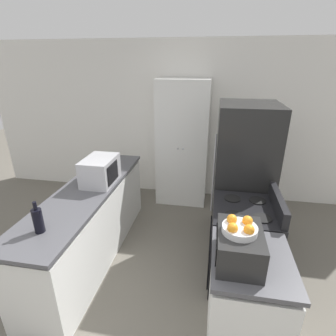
# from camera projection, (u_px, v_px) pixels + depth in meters

# --- Properties ---
(wall_back) EXTENTS (7.00, 0.06, 2.60)m
(wall_back) POSITION_uv_depth(u_px,v_px,m) (183.00, 123.00, 4.43)
(wall_back) COLOR white
(wall_back) RESTS_ON ground_plane
(counter_left) EXTENTS (0.60, 2.37, 0.91)m
(counter_left) POSITION_uv_depth(u_px,v_px,m) (91.00, 224.00, 3.17)
(counter_left) COLOR silver
(counter_left) RESTS_ON ground_plane
(counter_right) EXTENTS (0.60, 0.71, 0.91)m
(counter_right) POSITION_uv_depth(u_px,v_px,m) (245.00, 304.00, 2.12)
(counter_right) COLOR silver
(counter_right) RESTS_ON ground_plane
(pantry_cabinet) EXTENTS (0.82, 0.52, 2.03)m
(pantry_cabinet) POSITION_uv_depth(u_px,v_px,m) (182.00, 144.00, 4.26)
(pantry_cabinet) COLOR white
(pantry_cabinet) RESTS_ON ground_plane
(stove) EXTENTS (0.66, 0.70, 1.07)m
(stove) POSITION_uv_depth(u_px,v_px,m) (241.00, 245.00, 2.77)
(stove) COLOR black
(stove) RESTS_ON ground_plane
(refrigerator) EXTENTS (0.72, 0.80, 1.82)m
(refrigerator) POSITION_uv_depth(u_px,v_px,m) (242.00, 176.00, 3.31)
(refrigerator) COLOR black
(refrigerator) RESTS_ON ground_plane
(microwave) EXTENTS (0.34, 0.48, 0.31)m
(microwave) POSITION_uv_depth(u_px,v_px,m) (100.00, 171.00, 3.09)
(microwave) COLOR #B2B2B7
(microwave) RESTS_ON counter_left
(wine_bottle) EXTENTS (0.08, 0.08, 0.29)m
(wine_bottle) POSITION_uv_depth(u_px,v_px,m) (38.00, 220.00, 2.20)
(wine_bottle) COLOR black
(wine_bottle) RESTS_ON counter_left
(toaster_oven) EXTENTS (0.32, 0.45, 0.25)m
(toaster_oven) POSITION_uv_depth(u_px,v_px,m) (239.00, 246.00, 1.88)
(toaster_oven) COLOR black
(toaster_oven) RESTS_ON counter_right
(fruit_bowl) EXTENTS (0.24, 0.24, 0.10)m
(fruit_bowl) POSITION_uv_depth(u_px,v_px,m) (240.00, 228.00, 1.81)
(fruit_bowl) COLOR silver
(fruit_bowl) RESTS_ON toaster_oven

